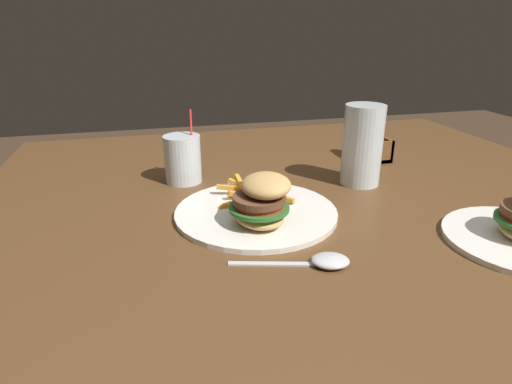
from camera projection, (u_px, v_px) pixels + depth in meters
name	position (u px, v px, depth m)	size (l,w,h in m)	color
dining_table	(320.00, 247.00, 0.90)	(1.39, 1.42, 0.75)	brown
meal_plate_near	(258.00, 207.00, 0.80)	(0.32, 0.32, 0.10)	white
beer_glass	(362.00, 148.00, 0.97)	(0.09, 0.09, 0.18)	silver
juice_glass	(183.00, 160.00, 0.99)	(0.08, 0.08, 0.17)	silver
spoon	(326.00, 261.00, 0.66)	(0.08, 0.19, 0.02)	silver
condiment_caddy	(370.00, 144.00, 1.16)	(0.10, 0.09, 0.10)	brown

